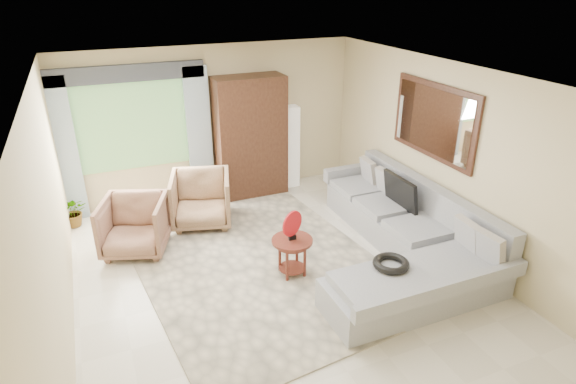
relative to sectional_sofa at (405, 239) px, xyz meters
name	(u,v)px	position (x,y,z in m)	size (l,w,h in m)	color
ground	(281,278)	(-1.78, 0.18, -0.28)	(6.00, 6.00, 0.00)	silver
area_rug	(259,265)	(-1.94, 0.58, -0.27)	(3.00, 4.00, 0.02)	#C1B398
sectional_sofa	(405,239)	(0.00, 0.00, 0.00)	(2.30, 3.46, 0.90)	#A1A2A9
tv_screen	(400,192)	(0.27, 0.56, 0.44)	(0.06, 0.74, 0.48)	black
garden_hose	(391,263)	(-0.78, -0.78, 0.26)	(0.43, 0.43, 0.09)	black
coffee_table	(292,256)	(-1.61, 0.21, 0.00)	(0.53, 0.53, 0.53)	#531C16
red_disc	(292,224)	(-1.61, 0.21, 0.48)	(0.34, 0.34, 0.03)	#B51217
armchair_left	(135,226)	(-3.41, 1.64, 0.12)	(0.85, 0.88, 0.80)	#8E634D
armchair_right	(201,199)	(-2.34, 2.09, 0.13)	(0.89, 0.92, 0.83)	#A07457
potted_plant	(74,212)	(-4.21, 2.79, -0.04)	(0.44, 0.38, 0.49)	#999999
armoire	(250,137)	(-1.23, 2.90, 0.77)	(1.20, 0.55, 2.10)	black
floor_lamp	(291,147)	(-0.43, 2.96, 0.47)	(0.24, 0.24, 1.50)	silver
window	(132,126)	(-3.13, 3.15, 1.12)	(1.80, 0.04, 1.40)	#669E59
curtain_left	(64,151)	(-4.18, 3.06, 0.87)	(0.40, 0.08, 2.30)	#9EB7CC
curtain_right	(199,135)	(-2.08, 3.06, 0.87)	(0.40, 0.08, 2.30)	#9EB7CC
valance	(125,73)	(-3.13, 3.08, 1.97)	(2.40, 0.12, 0.26)	#1E232D
wall_mirror	(433,121)	(0.68, 0.53, 1.47)	(0.05, 1.70, 1.05)	black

